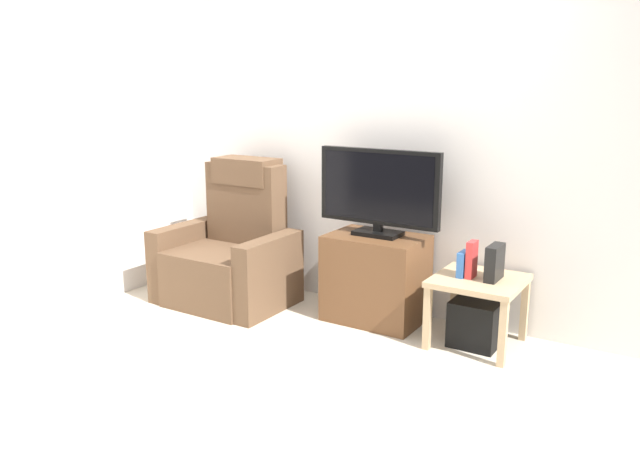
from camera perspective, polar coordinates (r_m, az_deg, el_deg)
name	(u,v)px	position (r m, az deg, el deg)	size (l,w,h in m)	color
ground_plane	(294,357)	(3.96, -2.34, -11.54)	(6.40, 6.40, 0.00)	beige
wall_back	(382,132)	(4.59, 5.61, 8.64)	(6.40, 0.06, 2.60)	silver
wall_side	(78,132)	(4.94, -20.97, 8.16)	(0.06, 4.48, 2.60)	silver
tv_stand	(376,278)	(4.47, 5.03, -4.47)	(0.66, 0.46, 0.61)	brown
television	(379,190)	(4.34, 5.31, 3.44)	(0.89, 0.20, 0.60)	black
recliner_armchair	(231,253)	(4.89, -8.05, -2.19)	(0.98, 0.78, 1.08)	brown
side_table	(478,288)	(4.13, 14.08, -5.27)	(0.54, 0.54, 0.45)	tan
subwoofer_box	(476,322)	(4.21, 13.91, -8.22)	(0.30, 0.30, 0.30)	black
book_leftmost	(463,264)	(4.10, 12.78, -3.13)	(0.04, 0.13, 0.16)	#3366B2
book_middle	(472,259)	(4.08, 13.50, -2.73)	(0.04, 0.11, 0.24)	red
game_console	(495,263)	(4.07, 15.47, -2.98)	(0.07, 0.20, 0.22)	black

